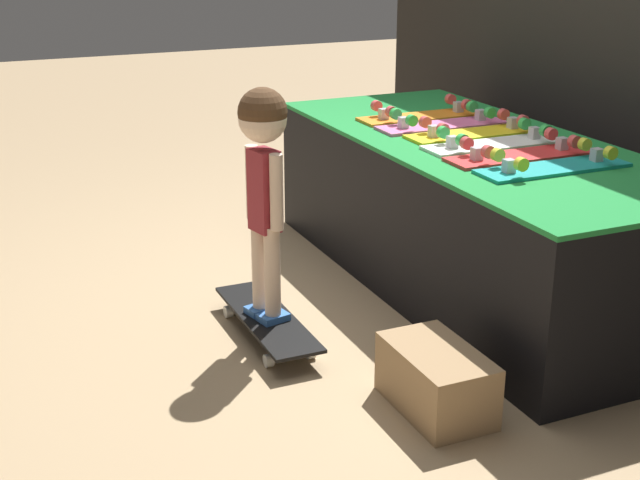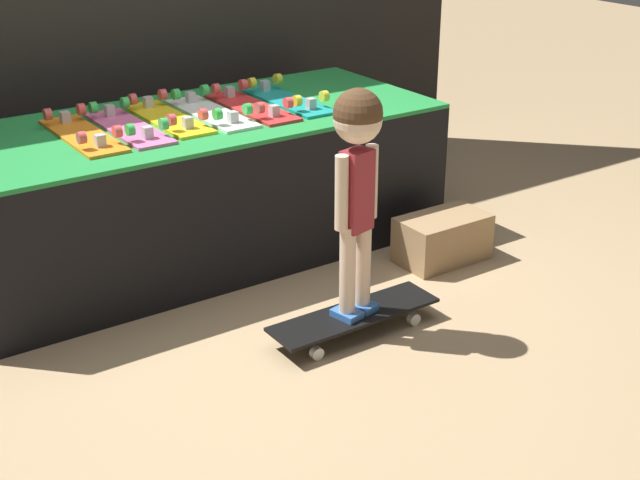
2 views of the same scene
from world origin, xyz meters
name	(u,v)px [view 1 (image 1 of 2)]	position (x,y,z in m)	size (l,w,h in m)	color
ground_plane	(350,304)	(0.00, 0.00, 0.00)	(16.00, 16.00, 0.00)	tan
back_wall	(633,25)	(0.00, 1.43, 1.15)	(4.35, 0.10, 2.30)	black
display_rack	(477,213)	(0.00, 0.64, 0.34)	(2.33, 0.97, 0.68)	black
skateboard_orange_on_rack	(421,115)	(-0.52, 0.63, 0.70)	(0.18, 0.64, 0.09)	orange
skateboard_pink_on_rack	(442,123)	(-0.31, 0.63, 0.70)	(0.18, 0.64, 0.09)	pink
skateboard_yellow_on_rack	(474,131)	(-0.10, 0.67, 0.70)	(0.18, 0.64, 0.09)	yellow
skateboard_white_on_rack	(494,142)	(0.10, 0.63, 0.70)	(0.18, 0.64, 0.09)	white
skateboard_red_on_rack	(520,153)	(0.31, 0.62, 0.70)	(0.18, 0.64, 0.09)	red
skateboard_teal_on_rack	(553,165)	(0.52, 0.63, 0.70)	(0.18, 0.64, 0.09)	teal
skateboard_on_floor	(267,320)	(0.16, -0.45, 0.07)	(0.74, 0.20, 0.09)	black
child	(264,160)	(0.16, -0.45, 0.74)	(0.22, 0.19, 0.93)	#3870C6
storage_box	(436,380)	(0.93, -0.11, 0.11)	(0.43, 0.25, 0.23)	#A37F56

